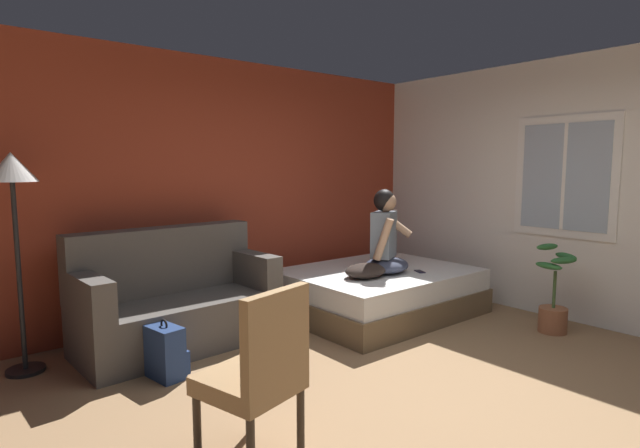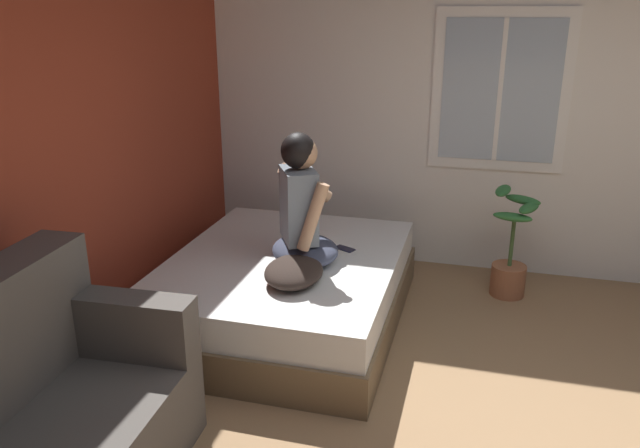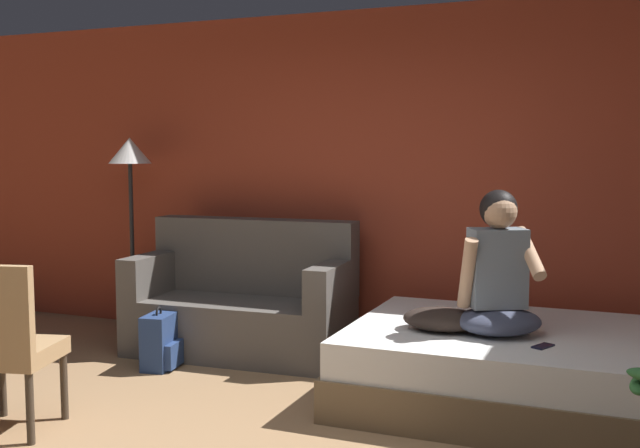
{
  "view_description": "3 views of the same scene",
  "coord_description": "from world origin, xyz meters",
  "views": [
    {
      "loc": [
        -2.6,
        -1.97,
        1.6
      ],
      "look_at": [
        0.53,
        1.86,
        1.02
      ],
      "focal_mm": 28.0,
      "sensor_mm": 36.0,
      "label": 1
    },
    {
      "loc": [
        -2.51,
        0.46,
        2.1
      ],
      "look_at": [
        0.66,
        1.32,
        0.95
      ],
      "focal_mm": 35.0,
      "sensor_mm": 36.0,
      "label": 2
    },
    {
      "loc": [
        1.88,
        -2.95,
        1.59
      ],
      "look_at": [
        0.16,
        1.29,
        1.14
      ],
      "focal_mm": 42.0,
      "sensor_mm": 36.0,
      "label": 3
    }
  ],
  "objects": [
    {
      "name": "cell_phone",
      "position": [
        1.49,
        1.37,
        0.48
      ],
      "size": [
        0.12,
        0.16,
        0.01
      ],
      "primitive_type": "cube",
      "rotation": [
        0.0,
        0.0,
        2.7
      ],
      "color": "black",
      "rests_on": "bed"
    },
    {
      "name": "couch",
      "position": [
        -0.86,
        2.21,
        0.39
      ],
      "size": [
        1.74,
        0.9,
        1.04
      ],
      "color": "#514C47",
      "rests_on": "ground"
    },
    {
      "name": "bed",
      "position": [
        1.25,
        1.73,
        0.24
      ],
      "size": [
        1.97,
        1.56,
        0.48
      ],
      "color": "brown",
      "rests_on": "ground"
    },
    {
      "name": "side_chair",
      "position": [
        -1.27,
        0.17,
        0.53
      ],
      "size": [
        0.56,
        0.56,
        0.98
      ],
      "color": "#382D23",
      "rests_on": "ground"
    },
    {
      "name": "floor_lamp",
      "position": [
        -2.02,
        2.37,
        1.43
      ],
      "size": [
        0.36,
        0.36,
        1.7
      ],
      "color": "black",
      "rests_on": "ground"
    },
    {
      "name": "throw_pillow",
      "position": [
        0.87,
        1.55,
        0.55
      ],
      "size": [
        0.52,
        0.41,
        0.14
      ],
      "primitive_type": "ellipsoid",
      "rotation": [
        0.0,
        0.0,
        0.11
      ],
      "color": "#2D231E",
      "rests_on": "bed"
    },
    {
      "name": "person_seated",
      "position": [
        1.2,
        1.59,
        0.84
      ],
      "size": [
        0.67,
        0.63,
        0.88
      ],
      "color": "#383D51",
      "rests_on": "bed"
    },
    {
      "name": "backpack",
      "position": [
        -1.21,
        1.57,
        0.19
      ],
      "size": [
        0.27,
        0.33,
        0.46
      ],
      "color": "navy",
      "rests_on": "ground"
    },
    {
      "name": "wall_back_accent",
      "position": [
        0.0,
        2.84,
        1.35
      ],
      "size": [
        10.15,
        0.16,
        2.7
      ],
      "primitive_type": "cube",
      "color": "#993823",
      "rests_on": "ground"
    }
  ]
}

